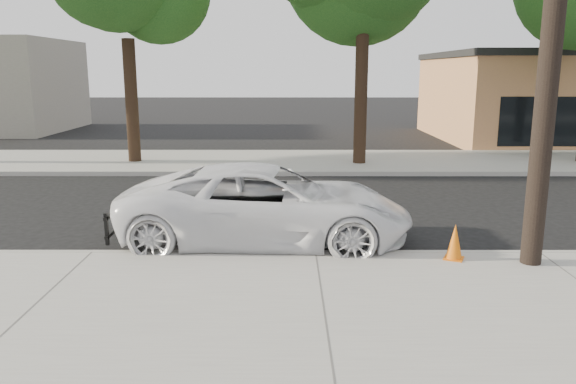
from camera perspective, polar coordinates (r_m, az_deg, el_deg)
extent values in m
plane|color=black|center=(12.17, 2.33, -3.60)|extent=(120.00, 120.00, 0.00)
cube|color=gray|center=(8.09, 3.53, -11.43)|extent=(90.00, 4.40, 0.15)
cube|color=gray|center=(20.46, 1.42, 3.11)|extent=(90.00, 5.00, 0.15)
cube|color=#9E9B93|center=(10.14, 2.79, -6.44)|extent=(90.00, 0.12, 0.16)
cylinder|color=black|center=(20.68, -15.60, 8.90)|extent=(0.44, 0.44, 4.25)
cylinder|color=black|center=(19.67, 7.42, 9.83)|extent=(0.44, 0.44, 4.75)
imported|color=white|center=(10.88, -2.20, -1.32)|extent=(5.67, 2.80, 1.55)
cube|color=orange|center=(10.13, 16.47, -6.47)|extent=(0.42, 0.42, 0.02)
cone|color=orange|center=(10.04, 16.58, -4.84)|extent=(0.37, 0.37, 0.62)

